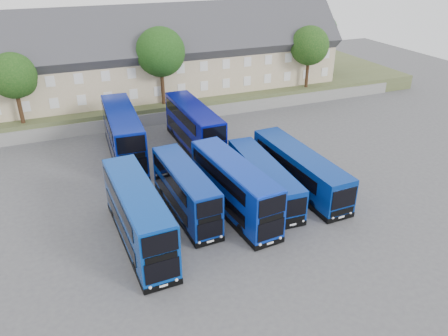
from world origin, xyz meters
TOP-DOWN VIEW (x-y plane):
  - ground at (0.00, 0.00)m, footprint 120.00×120.00m
  - retaining_wall at (0.00, 24.00)m, footprint 70.00×0.40m
  - earth_bank at (0.00, 34.00)m, footprint 80.00×20.00m
  - terrace_row at (0.00, 30.00)m, footprint 54.00×10.40m
  - dd_front_left at (-6.41, 1.46)m, footprint 2.99×11.29m
  - dd_front_mid at (-2.11, 3.99)m, footprint 2.74×10.02m
  - dd_front_right at (1.51, 2.67)m, footprint 3.49×11.10m
  - dd_rear_left at (-4.65, 16.28)m, footprint 3.45×12.41m
  - dd_rear_right at (2.66, 15.86)m, footprint 2.89×11.62m
  - coach_east_a at (4.94, 4.23)m, footprint 2.86×11.30m
  - coach_east_b at (8.49, 4.25)m, footprint 3.07×12.40m
  - tree_west at (-13.85, 25.10)m, footprint 4.80×4.80m
  - tree_mid at (2.15, 25.60)m, footprint 5.76×5.76m
  - tree_east at (22.15, 25.10)m, footprint 5.12×5.12m
  - tree_far at (28.15, 32.10)m, footprint 5.44×5.44m

SIDE VIEW (x-z plane):
  - ground at x=0.00m, z-range 0.00..0.00m
  - retaining_wall at x=0.00m, z-range 0.00..1.50m
  - earth_bank at x=0.00m, z-range 0.00..2.00m
  - coach_east_a at x=4.94m, z-range -0.03..3.03m
  - coach_east_b at x=8.49m, z-range -0.03..3.33m
  - dd_front_mid at x=-2.11m, z-range -0.04..3.90m
  - dd_front_right at x=1.51m, z-range -0.04..4.30m
  - dd_front_left at x=-6.41m, z-range -0.04..4.41m
  - dd_rear_right at x=2.66m, z-range -0.04..4.56m
  - dd_rear_left at x=-4.65m, z-range -0.04..4.84m
  - terrace_row at x=0.00m, z-range 1.00..12.20m
  - tree_west at x=-13.85m, z-range 3.23..10.88m
  - tree_east at x=22.15m, z-range 3.31..11.47m
  - tree_far at x=28.15m, z-range 3.39..12.06m
  - tree_mid at x=2.15m, z-range 3.48..12.66m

